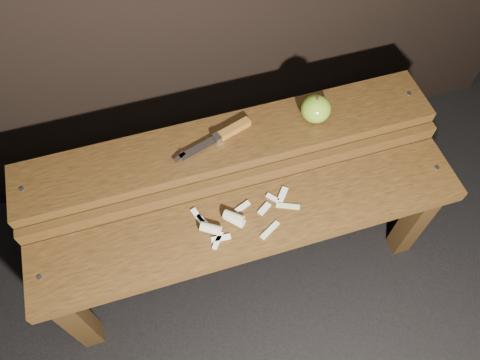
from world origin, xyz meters
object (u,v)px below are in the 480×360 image
object	(u,v)px
bench_front_tier	(253,233)
apple	(316,109)
bench_rear_tier	(229,157)
knife	(225,134)

from	to	relation	value
bench_front_tier	apple	world-z (taller)	apple
bench_rear_tier	bench_front_tier	bearing A→B (deg)	-90.00
knife	apple	bearing A→B (deg)	-2.45
bench_front_tier	apple	bearing A→B (deg)	42.09
apple	knife	world-z (taller)	apple
bench_front_tier	bench_rear_tier	distance (m)	0.23
knife	bench_rear_tier	bearing A→B (deg)	-68.69
apple	knife	distance (m)	0.26
bench_rear_tier	knife	distance (m)	0.10
apple	bench_front_tier	bearing A→B (deg)	-137.91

